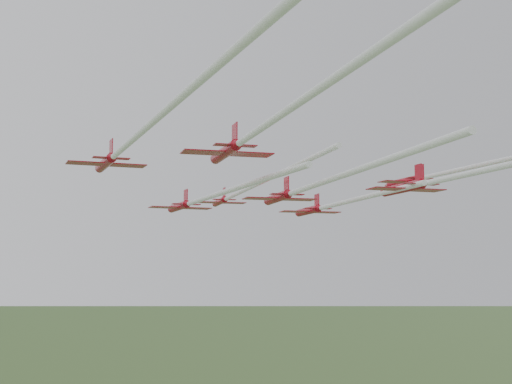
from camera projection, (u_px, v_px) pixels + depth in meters
jet_lead at (242, 191)px, 106.35m from camera, size 25.08×58.55×2.56m
jet_row2_left at (201, 200)px, 97.39m from camera, size 16.53×50.96×2.79m
jet_row2_right at (327, 206)px, 105.86m from camera, size 18.05×41.85×2.88m
jet_row3_left at (132, 140)px, 72.26m from camera, size 20.32×64.30×2.87m
jet_row3_mid at (307, 188)px, 81.81m from camera, size 21.35×49.66×2.83m
jet_row3_right at (493, 162)px, 84.05m from camera, size 21.71×66.82×2.54m
jet_row4_left at (255, 132)px, 63.93m from camera, size 20.45×49.68×2.86m
jet_row4_right at (449, 178)px, 74.44m from camera, size 17.48×45.25×2.76m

